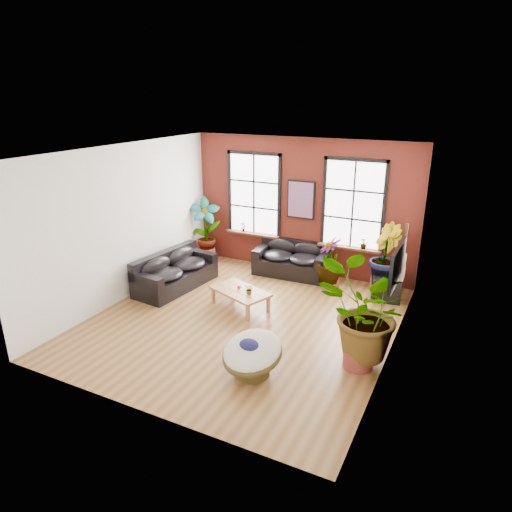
{
  "coord_description": "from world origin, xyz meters",
  "views": [
    {
      "loc": [
        4.06,
        -7.58,
        4.53
      ],
      "look_at": [
        0.0,
        0.6,
        1.25
      ],
      "focal_mm": 32.0,
      "sensor_mm": 36.0,
      "label": 1
    }
  ],
  "objects": [
    {
      "name": "floor_plant_right_wall",
      "position": [
        2.62,
        -0.59,
        1.01
      ],
      "size": [
        2.0,
        1.95,
        1.69
      ],
      "primitive_type": "imported",
      "rotation": [
        0.0,
        0.0,
        3.73
      ],
      "color": "#27651A",
      "rests_on": "ground"
    },
    {
      "name": "tv_wall_unit",
      "position": [
        2.93,
        0.6,
        1.54
      ],
      "size": [
        0.13,
        1.86,
        1.2
      ],
      "color": "black",
      "rests_on": "room"
    },
    {
      "name": "floor_plant_back_left",
      "position": [
        -2.66,
        2.76,
        0.98
      ],
      "size": [
        1.06,
        1.01,
        1.67
      ],
      "primitive_type": "imported",
      "rotation": [
        0.0,
        0.0,
        0.66
      ],
      "color": "#27651A",
      "rests_on": "ground"
    },
    {
      "name": "pot_right_wall",
      "position": [
        2.6,
        -0.63,
        0.19
      ],
      "size": [
        0.53,
        0.53,
        0.39
      ],
      "rotation": [
        0.0,
        0.0,
        0.01
      ],
      "color": "brown",
      "rests_on": "ground"
    },
    {
      "name": "pot_mid",
      "position": [
        1.12,
        2.45,
        0.16
      ],
      "size": [
        0.45,
        0.45,
        0.32
      ],
      "rotation": [
        0.0,
        0.0,
        -0.03
      ],
      "color": "brown",
      "rests_on": "ground"
    },
    {
      "name": "floor_plant_back_right",
      "position": [
        2.28,
        2.76,
        0.92
      ],
      "size": [
        0.92,
        1.02,
        1.54
      ],
      "primitive_type": "imported",
      "rotation": [
        0.0,
        0.0,
        1.9
      ],
      "color": "#27651A",
      "rests_on": "ground"
    },
    {
      "name": "sofa_back",
      "position": [
        -0.07,
        2.91,
        0.4
      ],
      "size": [
        1.95,
        1.02,
        0.88
      ],
      "rotation": [
        0.0,
        0.0,
        0.04
      ],
      "color": "black",
      "rests_on": "ground"
    },
    {
      "name": "floor_plant_mid",
      "position": [
        1.08,
        2.42,
        0.71
      ],
      "size": [
        0.87,
        0.87,
        1.15
      ],
      "primitive_type": "imported",
      "rotation": [
        0.0,
        0.0,
        5.2
      ],
      "color": "#27651A",
      "rests_on": "ground"
    },
    {
      "name": "media_box",
      "position": [
        2.48,
        2.4,
        0.27
      ],
      "size": [
        0.72,
        0.63,
        0.54
      ],
      "rotation": [
        0.0,
        0.0,
        0.14
      ],
      "color": "black",
      "rests_on": "ground"
    },
    {
      "name": "table_plant",
      "position": [
        -0.07,
        0.41,
        0.54
      ],
      "size": [
        0.25,
        0.24,
        0.23
      ],
      "primitive_type": "imported",
      "rotation": [
        0.0,
        0.0,
        -0.34
      ],
      "color": "#27651A",
      "rests_on": "coffee_table"
    },
    {
      "name": "sill_plant_right",
      "position": [
        1.7,
        3.13,
        1.04
      ],
      "size": [
        0.19,
        0.19,
        0.27
      ],
      "primitive_type": "imported",
      "rotation": [
        0.0,
        0.0,
        3.49
      ],
      "color": "#27651A",
      "rests_on": "room"
    },
    {
      "name": "room",
      "position": [
        0.0,
        0.15,
        1.75
      ],
      "size": [
        6.04,
        6.54,
        3.54
      ],
      "color": "brown",
      "rests_on": "ground"
    },
    {
      "name": "coffee_table",
      "position": [
        -0.35,
        0.51,
        0.37
      ],
      "size": [
        1.5,
        1.17,
        0.51
      ],
      "rotation": [
        0.0,
        0.0,
        -0.36
      ],
      "color": "#A76A3C",
      "rests_on": "ground"
    },
    {
      "name": "pot_back_left",
      "position": [
        -2.63,
        2.73,
        0.19
      ],
      "size": [
        0.67,
        0.67,
        0.37
      ],
      "rotation": [
        0.0,
        0.0,
        0.42
      ],
      "color": "brown",
      "rests_on": "ground"
    },
    {
      "name": "sill_plant_left",
      "position": [
        -1.65,
        3.13,
        1.04
      ],
      "size": [
        0.17,
        0.17,
        0.27
      ],
      "primitive_type": "imported",
      "rotation": [
        0.0,
        0.0,
        0.79
      ],
      "color": "#27651A",
      "rests_on": "room"
    },
    {
      "name": "sofa_left",
      "position": [
        -2.35,
        0.82,
        0.39
      ],
      "size": [
        1.14,
        2.28,
        0.87
      ],
      "rotation": [
        0.0,
        0.0,
        1.47
      ],
      "color": "black",
      "rests_on": "ground"
    },
    {
      "name": "papasan_chair",
      "position": [
        1.05,
        -1.65,
        0.4
      ],
      "size": [
        1.28,
        1.29,
        0.78
      ],
      "rotation": [
        0.0,
        0.0,
        -0.28
      ],
      "color": "#4E401B",
      "rests_on": "ground"
    },
    {
      "name": "pot_back_right",
      "position": [
        2.28,
        2.79,
        0.19
      ],
      "size": [
        0.56,
        0.56,
        0.38
      ],
      "rotation": [
        0.0,
        0.0,
        -0.08
      ],
      "color": "brown",
      "rests_on": "ground"
    },
    {
      "name": "poster",
      "position": [
        0.0,
        3.18,
        1.95
      ],
      "size": [
        0.74,
        0.06,
        0.98
      ],
      "color": "black",
      "rests_on": "room"
    }
  ]
}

